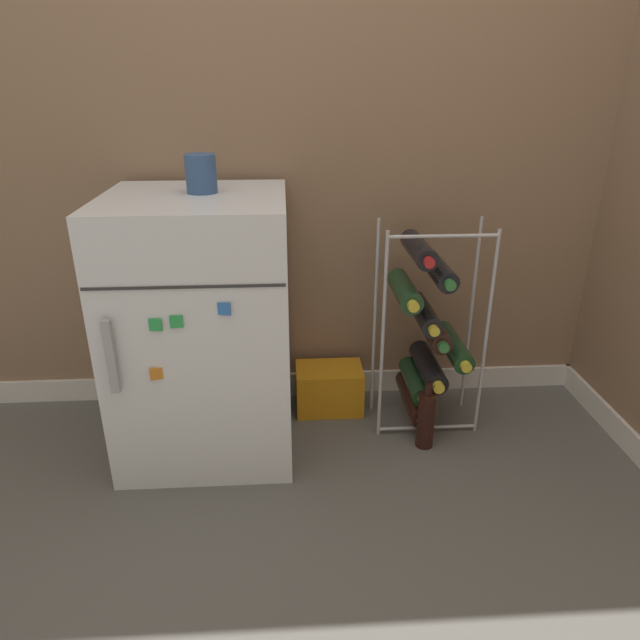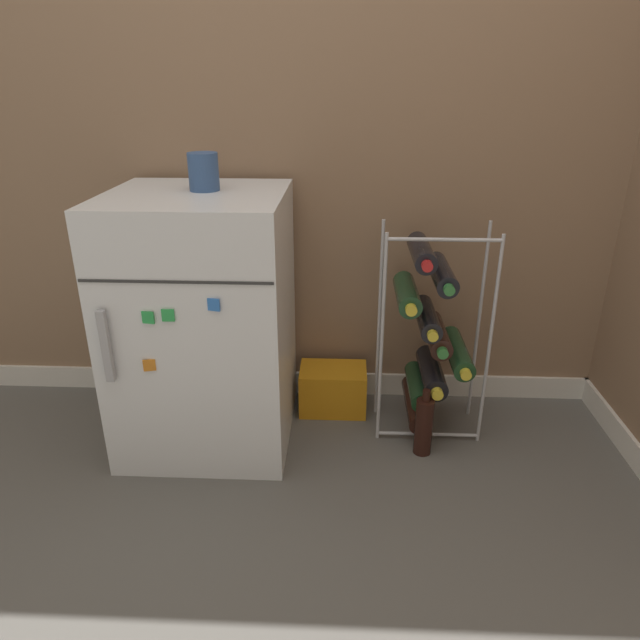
{
  "view_description": "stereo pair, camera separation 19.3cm",
  "coord_description": "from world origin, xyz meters",
  "px_view_note": "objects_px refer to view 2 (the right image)",
  "views": [
    {
      "loc": [
        -0.24,
        -1.51,
        1.2
      ],
      "look_at": [
        -0.13,
        0.27,
        0.43
      ],
      "focal_mm": 32.0,
      "sensor_mm": 36.0,
      "label": 1
    },
    {
      "loc": [
        -0.04,
        -1.51,
        1.2
      ],
      "look_at": [
        -0.13,
        0.27,
        0.43
      ],
      "focal_mm": 32.0,
      "sensor_mm": 36.0,
      "label": 2
    }
  ],
  "objects_px": {
    "soda_box": "(333,389)",
    "fridge_top_cup": "(204,172)",
    "mini_fridge": "(205,322)",
    "loose_bottle_floor": "(424,426)",
    "wine_rack": "(429,335)"
  },
  "relations": [
    {
      "from": "soda_box",
      "to": "fridge_top_cup",
      "type": "relative_size",
      "value": 2.2
    },
    {
      "from": "mini_fridge",
      "to": "soda_box",
      "type": "xyz_separation_m",
      "value": [
        0.43,
        0.17,
        -0.35
      ]
    },
    {
      "from": "fridge_top_cup",
      "to": "loose_bottle_floor",
      "type": "relative_size",
      "value": 0.47
    },
    {
      "from": "wine_rack",
      "to": "fridge_top_cup",
      "type": "height_order",
      "value": "fridge_top_cup"
    },
    {
      "from": "soda_box",
      "to": "wine_rack",
      "type": "bearing_deg",
      "value": -17.6
    },
    {
      "from": "wine_rack",
      "to": "fridge_top_cup",
      "type": "xyz_separation_m",
      "value": [
        -0.74,
        -0.03,
        0.55
      ]
    },
    {
      "from": "mini_fridge",
      "to": "fridge_top_cup",
      "type": "bearing_deg",
      "value": 56.69
    },
    {
      "from": "mini_fridge",
      "to": "wine_rack",
      "type": "bearing_deg",
      "value": 4.89
    },
    {
      "from": "wine_rack",
      "to": "loose_bottle_floor",
      "type": "distance_m",
      "value": 0.31
    },
    {
      "from": "mini_fridge",
      "to": "wine_rack",
      "type": "distance_m",
      "value": 0.77
    },
    {
      "from": "soda_box",
      "to": "loose_bottle_floor",
      "type": "height_order",
      "value": "loose_bottle_floor"
    },
    {
      "from": "fridge_top_cup",
      "to": "soda_box",
      "type": "bearing_deg",
      "value": 18.0
    },
    {
      "from": "mini_fridge",
      "to": "wine_rack",
      "type": "relative_size",
      "value": 1.15
    },
    {
      "from": "soda_box",
      "to": "loose_bottle_floor",
      "type": "distance_m",
      "value": 0.41
    },
    {
      "from": "soda_box",
      "to": "loose_bottle_floor",
      "type": "bearing_deg",
      "value": -40.41
    }
  ]
}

